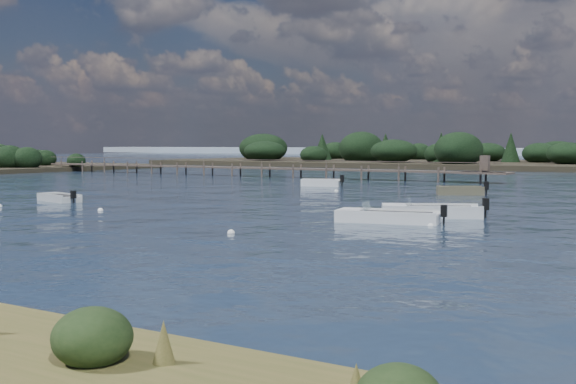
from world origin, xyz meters
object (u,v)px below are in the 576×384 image
Objects in this scene: dinghy_mid_grey at (59,199)px; jetty at (266,168)px; tender_far_grey_b at (460,192)px; tender_far_white at (321,184)px; dinghy_mid_white_b at (431,214)px; dinghy_mid_white_a at (388,219)px.

dinghy_mid_grey is 38.35m from jetty.
tender_far_white reaches higher than tender_far_grey_b.
dinghy_mid_white_b is 1.38× the size of tender_far_white.
jetty reaches higher than tender_far_grey_b.
dinghy_mid_white_b is 0.08× the size of jetty.
jetty reaches higher than tender_far_white.
dinghy_mid_white_a is at bearing -80.79° from tender_far_grey_b.
tender_far_grey_b is at bearing 103.89° from dinghy_mid_white_b.
tender_far_grey_b is 0.96× the size of tender_far_white.
dinghy_mid_grey is 24.90m from dinghy_mid_white_b.
dinghy_mid_white_a is at bearing -0.34° from dinghy_mid_grey.
tender_far_grey_b is 0.06× the size of jetty.
jetty reaches higher than dinghy_mid_white_b.
jetty is at bearing 103.00° from dinghy_mid_grey.
dinghy_mid_white_b is 1.00× the size of dinghy_mid_white_a.
jetty is (-33.30, 34.00, 0.81)m from dinghy_mid_white_b.
jetty is (-29.12, 17.11, 0.80)m from tender_far_grey_b.
tender_far_grey_b is 0.70× the size of dinghy_mid_white_a.
tender_far_white is (-18.49, 20.93, 0.01)m from dinghy_mid_white_b.
dinghy_mid_white_a is 0.08× the size of jetty.
tender_far_grey_b reaches higher than dinghy_mid_white_a.
tender_far_grey_b is (-4.18, 16.89, 0.01)m from dinghy_mid_white_b.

